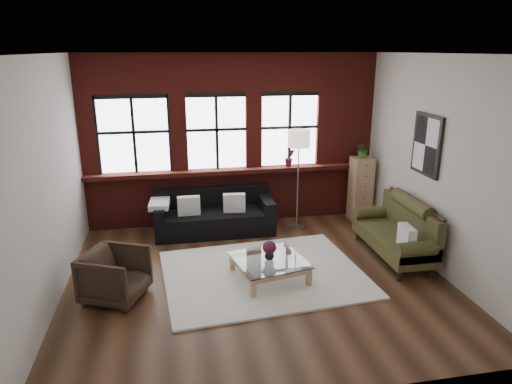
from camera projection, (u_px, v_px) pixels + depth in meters
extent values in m
plane|color=#3A2315|center=(257.00, 278.00, 6.80)|extent=(5.50, 5.50, 0.00)
plane|color=white|center=(257.00, 54.00, 5.83)|extent=(5.50, 5.50, 0.00)
plane|color=beige|center=(232.00, 140.00, 8.66)|extent=(5.50, 0.00, 5.50)
plane|color=beige|center=(311.00, 248.00, 3.97)|extent=(5.50, 0.00, 5.50)
plane|color=beige|center=(46.00, 185.00, 5.83)|extent=(0.00, 5.00, 5.00)
plane|color=beige|center=(438.00, 165.00, 6.80)|extent=(0.00, 5.00, 5.00)
cube|color=maroon|center=(234.00, 171.00, 8.69)|extent=(5.50, 0.30, 0.08)
cube|color=silver|center=(263.00, 274.00, 6.89)|extent=(3.10, 2.53, 0.03)
cube|color=silver|center=(189.00, 206.00, 8.15)|extent=(0.40, 0.15, 0.34)
cube|color=silver|center=(234.00, 203.00, 8.29)|extent=(0.41, 0.19, 0.34)
cube|color=silver|center=(407.00, 237.00, 6.77)|extent=(0.17, 0.39, 0.34)
imported|color=black|center=(115.00, 276.00, 6.13)|extent=(1.00, 0.99, 0.70)
imported|color=#B2B2B2|center=(269.00, 255.00, 6.64)|extent=(0.19, 0.19, 0.15)
sphere|color=#511B35|center=(269.00, 247.00, 6.61)|extent=(0.20, 0.20, 0.20)
cube|color=tan|center=(361.00, 189.00, 8.96)|extent=(0.39, 0.39, 1.26)
imported|color=#2D5923|center=(363.00, 149.00, 8.72)|extent=(0.33, 0.29, 0.34)
imported|color=#511B35|center=(290.00, 158.00, 8.79)|extent=(0.20, 0.16, 0.35)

